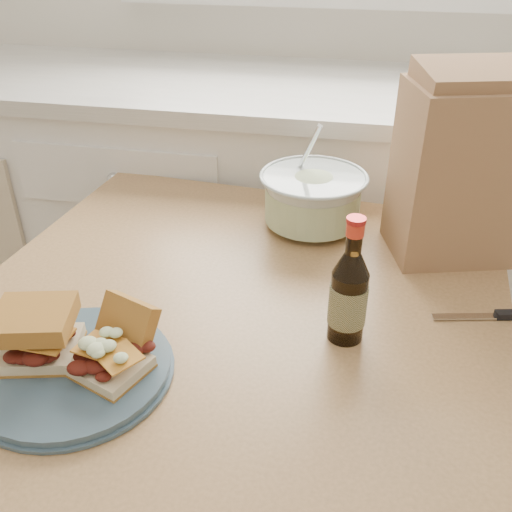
% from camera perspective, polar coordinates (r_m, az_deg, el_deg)
% --- Properties ---
extents(cabinet_run, '(2.50, 0.64, 0.94)m').
position_cam_1_polar(cabinet_run, '(1.80, 5.94, 2.20)').
color(cabinet_run, white).
rests_on(cabinet_run, ground).
extents(dining_table, '(1.00, 1.00, 0.77)m').
position_cam_1_polar(dining_table, '(1.05, -2.28, -9.67)').
color(dining_table, tan).
rests_on(dining_table, ground).
extents(plate, '(0.28, 0.28, 0.02)m').
position_cam_1_polar(plate, '(0.88, -17.75, -10.80)').
color(plate, '#3C5261').
rests_on(plate, dining_table).
extents(sandwich_left, '(0.13, 0.12, 0.08)m').
position_cam_1_polar(sandwich_left, '(0.88, -21.03, -7.19)').
color(sandwich_left, '#CBB98F').
rests_on(sandwich_left, plate).
extents(sandwich_right, '(0.12, 0.16, 0.08)m').
position_cam_1_polar(sandwich_right, '(0.84, -13.91, -8.87)').
color(sandwich_right, '#CBB98F').
rests_on(sandwich_right, plate).
extents(coleslaw_bowl, '(0.22, 0.22, 0.22)m').
position_cam_1_polar(coleslaw_bowl, '(1.20, 5.67, 5.52)').
color(coleslaw_bowl, '#B6C4C2').
rests_on(coleslaw_bowl, dining_table).
extents(beer_bottle, '(0.06, 0.06, 0.21)m').
position_cam_1_polar(beer_bottle, '(0.87, 9.24, -3.87)').
color(beer_bottle, black).
rests_on(beer_bottle, dining_table).
extents(knife, '(0.17, 0.05, 0.01)m').
position_cam_1_polar(knife, '(1.03, 23.50, -5.45)').
color(knife, silver).
rests_on(knife, dining_table).
extents(paper_bag, '(0.28, 0.22, 0.33)m').
position_cam_1_polar(paper_bag, '(1.13, 20.42, 7.79)').
color(paper_bag, '#9E714C').
rests_on(paper_bag, dining_table).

